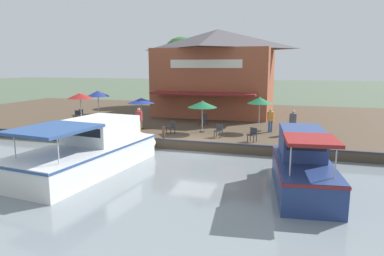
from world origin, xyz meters
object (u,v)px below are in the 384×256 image
patio_umbrella_back_row (260,101)px  patio_umbrella_mid_patio_right (98,94)px  motorboat_far_downstream (97,149)px  patio_umbrella_near_quay_edge (141,101)px  cafe_chair_facing_river (77,115)px  cafe_chair_beside_entrance (253,134)px  cafe_chair_back_row_seat (80,114)px  person_mid_patio (293,119)px  person_at_quay_edge (139,117)px  tree_behind_restaurant (180,58)px  patio_umbrella_far_corner (80,96)px  waterfront_restaurant (217,71)px  cafe_chair_mid_patio (219,130)px  person_near_entrance (271,117)px  cafe_chair_under_first_umbrella (204,119)px  motorboat_nearest_quay (301,164)px  cafe_chair_far_corner_seat (171,126)px  mooring_post (164,133)px  patio_umbrella_mid_patio_left (202,104)px

patio_umbrella_back_row → patio_umbrella_mid_patio_right: size_ratio=0.94×
motorboat_far_downstream → patio_umbrella_near_quay_edge: bearing=-172.2°
cafe_chair_facing_river → cafe_chair_beside_entrance: same height
patio_umbrella_back_row → cafe_chair_back_row_seat: patio_umbrella_back_row is taller
person_mid_patio → motorboat_far_downstream: 12.81m
cafe_chair_back_row_seat → cafe_chair_beside_entrance: 16.02m
person_at_quay_edge → motorboat_far_downstream: (6.46, 0.64, -0.69)m
patio_umbrella_back_row → cafe_chair_facing_river: size_ratio=2.86×
cafe_chair_back_row_seat → tree_behind_restaurant: 14.83m
patio_umbrella_back_row → motorboat_far_downstream: size_ratio=0.26×
patio_umbrella_far_corner → cafe_chair_facing_river: bearing=-139.1°
patio_umbrella_back_row → patio_umbrella_mid_patio_right: 13.08m
motorboat_far_downstream → waterfront_restaurant: bearing=172.4°
cafe_chair_mid_patio → person_at_quay_edge: size_ratio=0.50×
waterfront_restaurant → motorboat_far_downstream: size_ratio=1.21×
cafe_chair_beside_entrance → cafe_chair_mid_patio: bearing=-107.2°
cafe_chair_back_row_seat → motorboat_far_downstream: size_ratio=0.09×
person_near_entrance → cafe_chair_under_first_umbrella: bearing=-105.1°
cafe_chair_back_row_seat → motorboat_nearest_quay: size_ratio=0.13×
cafe_chair_back_row_seat → person_mid_patio: person_mid_patio is taller
cafe_chair_facing_river → motorboat_far_downstream: (9.70, 7.85, -0.10)m
patio_umbrella_far_corner → tree_behind_restaurant: tree_behind_restaurant is taller
cafe_chair_mid_patio → person_at_quay_edge: (-0.15, -5.65, 0.59)m
patio_umbrella_far_corner → cafe_chair_beside_entrance: size_ratio=3.03×
person_mid_patio → cafe_chair_under_first_umbrella: bearing=-106.4°
cafe_chair_far_corner_seat → motorboat_nearest_quay: (6.87, 8.31, -0.06)m
cafe_chair_back_row_seat → mooring_post: cafe_chair_back_row_seat is taller
patio_umbrella_back_row → person_mid_patio: size_ratio=1.47×
person_near_entrance → cafe_chair_back_row_seat: bearing=-94.9°
patio_umbrella_mid_patio_left → cafe_chair_under_first_umbrella: 3.11m
motorboat_nearest_quay → motorboat_far_downstream: size_ratio=0.70×
patio_umbrella_near_quay_edge → patio_umbrella_far_corner: 4.78m
patio_umbrella_back_row → cafe_chair_beside_entrance: patio_umbrella_back_row is taller
patio_umbrella_mid_patio_left → tree_behind_restaurant: bearing=-156.7°
patio_umbrella_near_quay_edge → patio_umbrella_mid_patio_right: 5.05m
cafe_chair_mid_patio → cafe_chair_far_corner_seat: size_ratio=1.00×
cafe_chair_back_row_seat → motorboat_nearest_quay: motorboat_nearest_quay is taller
patio_umbrella_mid_patio_left → patio_umbrella_far_corner: patio_umbrella_far_corner is taller
waterfront_restaurant → cafe_chair_facing_river: 13.63m
patio_umbrella_mid_patio_right → motorboat_nearest_quay: bearing=57.8°
patio_umbrella_mid_patio_right → motorboat_far_downstream: size_ratio=0.27×
patio_umbrella_near_quay_edge → person_mid_patio: patio_umbrella_near_quay_edge is taller
person_mid_patio → motorboat_nearest_quay: bearing=2.5°
patio_umbrella_far_corner → person_mid_patio: (-1.14, 15.39, -1.29)m
patio_umbrella_near_quay_edge → tree_behind_restaurant: (-15.70, -2.19, 3.41)m
patio_umbrella_back_row → motorboat_nearest_quay: 9.82m
patio_umbrella_back_row → motorboat_nearest_quay: bearing=15.9°
patio_umbrella_far_corner → cafe_chair_under_first_umbrella: bearing=109.3°
patio_umbrella_mid_patio_left → patio_umbrella_mid_patio_right: patio_umbrella_mid_patio_right is taller
waterfront_restaurant → cafe_chair_back_row_seat: waterfront_restaurant is taller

